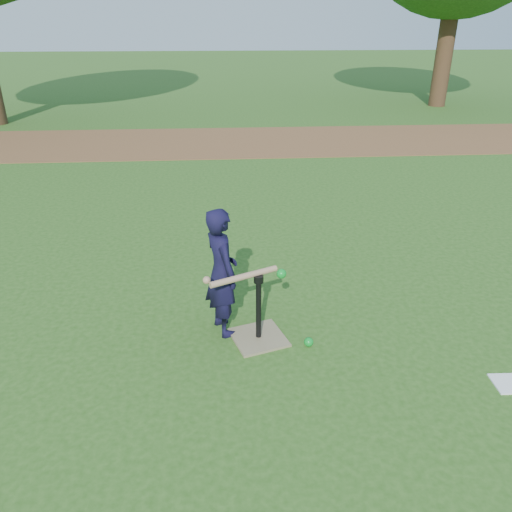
{
  "coord_description": "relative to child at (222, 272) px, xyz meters",
  "views": [
    {
      "loc": [
        -0.27,
        -3.57,
        2.52
      ],
      "look_at": [
        0.01,
        0.29,
        0.65
      ],
      "focal_mm": 35.0,
      "sensor_mm": 36.0,
      "label": 1
    }
  ],
  "objects": [
    {
      "name": "ground",
      "position": [
        0.29,
        -0.16,
        -0.57
      ],
      "size": [
        80.0,
        80.0,
        0.0
      ],
      "primitive_type": "plane",
      "color": "#285116",
      "rests_on": "ground"
    },
    {
      "name": "dirt_strip",
      "position": [
        0.29,
        7.34,
        -0.57
      ],
      "size": [
        24.0,
        3.0,
        0.01
      ],
      "primitive_type": "cube",
      "color": "brown",
      "rests_on": "ground"
    },
    {
      "name": "child",
      "position": [
        0.0,
        0.0,
        0.0
      ],
      "size": [
        0.41,
        0.49,
        1.14
      ],
      "primitive_type": "imported",
      "rotation": [
        0.0,
        0.0,
        1.95
      ],
      "color": "black",
      "rests_on": "ground"
    },
    {
      "name": "wiffle_ball_ground",
      "position": [
        0.71,
        -0.3,
        -0.53
      ],
      "size": [
        0.08,
        0.08,
        0.08
      ],
      "primitive_type": "sphere",
      "color": "#0D9026",
      "rests_on": "ground"
    },
    {
      "name": "batting_tee",
      "position": [
        0.3,
        -0.17,
        -0.46
      ],
      "size": [
        0.54,
        0.54,
        0.61
      ],
      "color": "#887856",
      "rests_on": "ground"
    },
    {
      "name": "swing_action",
      "position": [
        0.21,
        -0.2,
        0.06
      ],
      "size": [
        0.67,
        0.3,
        0.11
      ],
      "color": "tan",
      "rests_on": "ground"
    }
  ]
}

